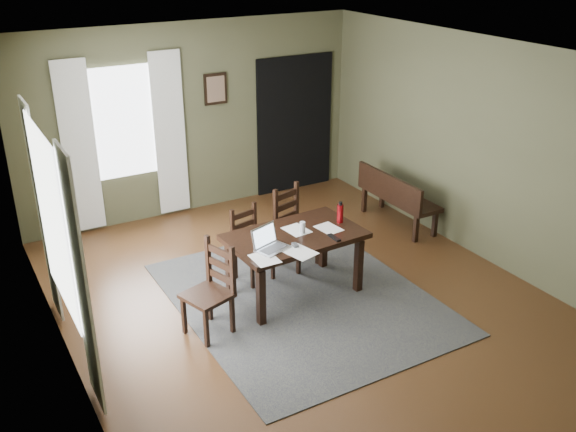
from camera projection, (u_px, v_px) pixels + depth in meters
ground at (301, 299)px, 7.23m from camera, size 5.00×6.00×0.01m
room_shell at (303, 145)px, 6.49m from camera, size 5.02×6.02×2.71m
rug at (301, 298)px, 7.23m from camera, size 2.60×3.20×0.01m
dining_table at (295, 241)px, 7.06m from camera, size 1.52×0.95×0.74m
chair_end at (211, 291)px, 6.44m from camera, size 0.54×0.54×0.98m
chair_back_left at (251, 245)px, 7.48m from camera, size 0.46×0.46×0.88m
chair_back_right at (295, 228)px, 7.80m from camera, size 0.54×0.54×0.99m
bench at (395, 194)px, 8.86m from camera, size 0.43×1.35×0.76m
laptop at (269, 243)px, 6.69m from camera, size 0.41×0.36×0.23m
computer_mouse at (295, 245)px, 6.74m from camera, size 0.06×0.09×0.03m
tv_remote at (334, 238)px, 6.92m from camera, size 0.05×0.19×0.02m
drinking_glass at (302, 228)px, 7.01m from camera, size 0.08×0.08×0.14m
water_bottle at (340, 213)px, 7.26m from camera, size 0.09×0.09×0.25m
paper_a at (265, 259)px, 6.49m from camera, size 0.25×0.32×0.00m
paper_c at (297, 230)px, 7.11m from camera, size 0.26×0.32×0.00m
paper_d at (329, 228)px, 7.15m from camera, size 0.25×0.31×0.00m
paper_e at (300, 252)px, 6.63m from camera, size 0.33×0.39×0.00m
window_left at (52, 220)px, 5.67m from camera, size 0.01×1.30×1.70m
window_back at (123, 123)px, 8.53m from camera, size 1.00×0.01×1.50m
curtain_left_near at (81, 284)px, 5.14m from camera, size 0.03×0.48×2.30m
curtain_left_far at (42, 213)px, 6.44m from camera, size 0.03×0.48×2.30m
curtain_back_left at (79, 148)px, 8.33m from camera, size 0.44×0.03×2.30m
curtain_back_right at (170, 135)px, 8.89m from camera, size 0.44×0.03×2.30m
framed_picture at (215, 89)px, 9.02m from camera, size 0.34×0.03×0.44m
doorway_back at (295, 124)px, 9.90m from camera, size 1.30×0.03×2.10m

